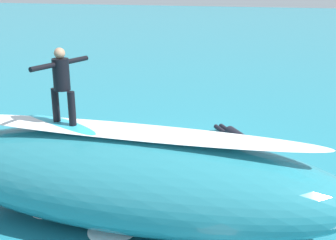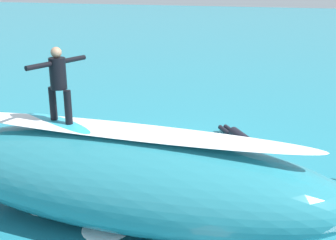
{
  "view_description": "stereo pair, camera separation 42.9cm",
  "coord_description": "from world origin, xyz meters",
  "px_view_note": "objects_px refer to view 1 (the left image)",
  "views": [
    {
      "loc": [
        -2.47,
        10.19,
        4.66
      ],
      "look_at": [
        -0.11,
        0.58,
        1.37
      ],
      "focal_mm": 46.83,
      "sensor_mm": 36.0,
      "label": 1
    },
    {
      "loc": [
        -2.89,
        10.08,
        4.66
      ],
      "look_at": [
        -0.11,
        0.58,
        1.37
      ],
      "focal_mm": 46.83,
      "sensor_mm": 36.0,
      "label": 2
    }
  ],
  "objects_px": {
    "surfboard_riding": "(65,125)",
    "surfboard_paddling": "(236,142)",
    "surfer_riding": "(62,80)",
    "surfer_paddling": "(234,135)"
  },
  "relations": [
    {
      "from": "surfboard_paddling",
      "to": "surfboard_riding",
      "type": "bearing_deg",
      "value": -65.96
    },
    {
      "from": "surfboard_riding",
      "to": "surfboard_paddling",
      "type": "height_order",
      "value": "surfboard_riding"
    },
    {
      "from": "surfer_riding",
      "to": "surfer_paddling",
      "type": "height_order",
      "value": "surfer_riding"
    },
    {
      "from": "surfer_riding",
      "to": "surfer_paddling",
      "type": "distance_m",
      "value": 6.16
    },
    {
      "from": "surfer_paddling",
      "to": "surfboard_riding",
      "type": "bearing_deg",
      "value": -64.68
    },
    {
      "from": "surfboard_riding",
      "to": "surfer_riding",
      "type": "relative_size",
      "value": 1.45
    },
    {
      "from": "surfboard_riding",
      "to": "surfboard_paddling",
      "type": "relative_size",
      "value": 0.96
    },
    {
      "from": "surfboard_riding",
      "to": "surfer_paddling",
      "type": "relative_size",
      "value": 1.31
    },
    {
      "from": "surfer_riding",
      "to": "surfboard_paddling",
      "type": "height_order",
      "value": "surfer_riding"
    },
    {
      "from": "surfer_riding",
      "to": "surfboard_paddling",
      "type": "bearing_deg",
      "value": -101.58
    }
  ]
}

